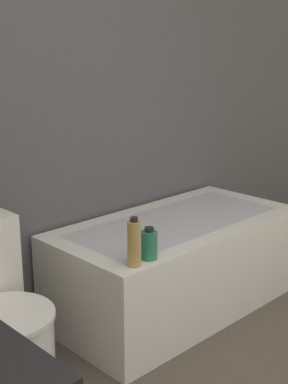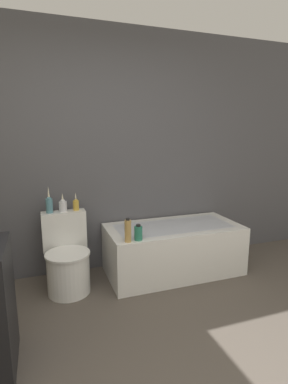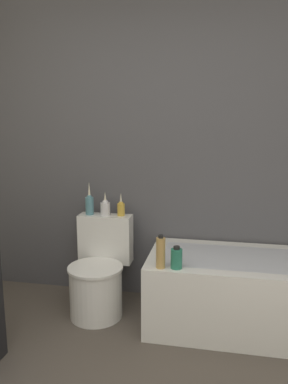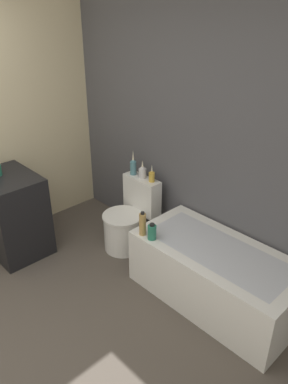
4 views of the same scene
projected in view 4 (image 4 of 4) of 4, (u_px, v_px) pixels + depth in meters
name	position (u px, v px, depth m)	size (l,w,h in m)	color
wall_back_tiled	(183.00, 128.00, 3.48)	(6.40, 0.06, 2.60)	#4C4C51
bathtub	(215.00, 274.00, 3.21)	(1.44, 0.71, 0.52)	white
toilet	(128.00, 221.00, 3.93)	(0.43, 0.56, 0.73)	white
vanity_counter	(12.00, 214.00, 3.81)	(0.69, 0.53, 0.84)	black
vase_gold	(133.00, 166.00, 3.89)	(0.07, 0.07, 0.27)	teal
vase_silver	(142.00, 172.00, 3.82)	(0.08, 0.08, 0.19)	silver
vase_bronze	(152.00, 176.00, 3.74)	(0.06, 0.06, 0.19)	gold
shampoo_bottle_tall	(143.00, 224.00, 3.25)	(0.06, 0.06, 0.23)	tan
shampoo_bottle_short	(152.00, 232.00, 3.21)	(0.08, 0.08, 0.15)	#267259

